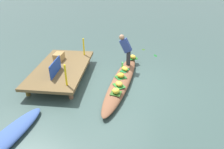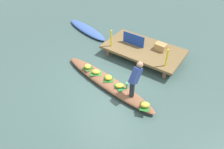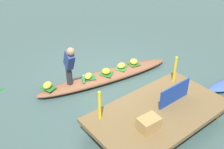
# 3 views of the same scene
# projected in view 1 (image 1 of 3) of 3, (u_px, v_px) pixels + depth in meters

# --- Properties ---
(canal_water) EXTENTS (40.00, 40.00, 0.00)m
(canal_water) POSITION_uv_depth(u_px,v_px,m) (121.00, 84.00, 7.23)
(canal_water) COLOR #3A524D
(canal_water) RESTS_ON ground
(dock_platform) EXTENTS (3.20, 1.80, 0.43)m
(dock_platform) POSITION_uv_depth(u_px,v_px,m) (61.00, 68.00, 7.46)
(dock_platform) COLOR brown
(dock_platform) RESTS_ON ground
(vendor_boat) EXTENTS (4.20, 1.32, 0.25)m
(vendor_boat) POSITION_uv_depth(u_px,v_px,m) (121.00, 81.00, 7.17)
(vendor_boat) COLOR brown
(vendor_boat) RESTS_ON ground
(moored_boat) EXTENTS (2.85, 1.29, 0.20)m
(moored_boat) POSITION_uv_depth(u_px,v_px,m) (0.00, 144.00, 4.71)
(moored_boat) COLOR #3958A0
(moored_boat) RESTS_ON ground
(leaf_mat_0) EXTENTS (0.39, 0.46, 0.01)m
(leaf_mat_0) POSITION_uv_depth(u_px,v_px,m) (133.00, 58.00, 8.53)
(leaf_mat_0) COLOR #206B22
(leaf_mat_0) RESTS_ON vendor_boat
(banana_bunch_0) EXTENTS (0.35, 0.34, 0.16)m
(banana_bunch_0) POSITION_uv_depth(u_px,v_px,m) (133.00, 57.00, 8.49)
(banana_bunch_0) COLOR gold
(banana_bunch_0) RESTS_ON vendor_boat
(leaf_mat_1) EXTENTS (0.47, 0.48, 0.01)m
(leaf_mat_1) POSITION_uv_depth(u_px,v_px,m) (121.00, 77.00, 7.14)
(leaf_mat_1) COLOR #236926
(leaf_mat_1) RESTS_ON vendor_boat
(banana_bunch_1) EXTENTS (0.33, 0.34, 0.16)m
(banana_bunch_1) POSITION_uv_depth(u_px,v_px,m) (121.00, 75.00, 7.10)
(banana_bunch_1) COLOR gold
(banana_bunch_1) RESTS_ON vendor_boat
(leaf_mat_2) EXTENTS (0.47, 0.39, 0.01)m
(leaf_mat_2) POSITION_uv_depth(u_px,v_px,m) (125.00, 70.00, 7.59)
(leaf_mat_2) COLOR #1F682F
(leaf_mat_2) RESTS_ON vendor_boat
(banana_bunch_2) EXTENTS (0.34, 0.32, 0.14)m
(banana_bunch_2) POSITION_uv_depth(u_px,v_px,m) (125.00, 69.00, 7.56)
(banana_bunch_2) COLOR yellow
(banana_bunch_2) RESTS_ON vendor_boat
(leaf_mat_3) EXTENTS (0.50, 0.47, 0.01)m
(leaf_mat_3) POSITION_uv_depth(u_px,v_px,m) (119.00, 86.00, 6.65)
(leaf_mat_3) COLOR #2A7E2D
(leaf_mat_3) RESTS_ON vendor_boat
(banana_bunch_3) EXTENTS (0.35, 0.32, 0.15)m
(banana_bunch_3) POSITION_uv_depth(u_px,v_px,m) (119.00, 84.00, 6.61)
(banana_bunch_3) COLOR gold
(banana_bunch_3) RESTS_ON vendor_boat
(leaf_mat_4) EXTENTS (0.37, 0.38, 0.01)m
(leaf_mat_4) POSITION_uv_depth(u_px,v_px,m) (116.00, 93.00, 6.27)
(leaf_mat_4) COLOR #325F21
(leaf_mat_4) RESTS_ON vendor_boat
(banana_bunch_4) EXTENTS (0.33, 0.33, 0.17)m
(banana_bunch_4) POSITION_uv_depth(u_px,v_px,m) (116.00, 91.00, 6.23)
(banana_bunch_4) COLOR yellow
(banana_bunch_4) RESTS_ON vendor_boat
(vendor_person) EXTENTS (0.26, 0.52, 1.20)m
(vendor_person) POSITION_uv_depth(u_px,v_px,m) (126.00, 48.00, 7.74)
(vendor_person) COLOR #28282D
(vendor_person) RESTS_ON vendor_boat
(water_bottle) EXTENTS (0.07, 0.07, 0.23)m
(water_bottle) POSITION_uv_depth(u_px,v_px,m) (122.00, 65.00, 7.74)
(water_bottle) COLOR #53BE5B
(water_bottle) RESTS_ON vendor_boat
(market_banner) EXTENTS (0.97, 0.03, 0.48)m
(market_banner) POSITION_uv_depth(u_px,v_px,m) (55.00, 67.00, 6.88)
(market_banner) COLOR navy
(market_banner) RESTS_ON dock_platform
(railing_post_west) EXTENTS (0.06, 0.06, 0.71)m
(railing_post_west) POSITION_uv_depth(u_px,v_px,m) (66.00, 75.00, 6.16)
(railing_post_west) COLOR yellow
(railing_post_west) RESTS_ON dock_platform
(railing_post_east) EXTENTS (0.06, 0.06, 0.71)m
(railing_post_east) POSITION_uv_depth(u_px,v_px,m) (84.00, 47.00, 8.24)
(railing_post_east) COLOR yellow
(railing_post_east) RESTS_ON dock_platform
(produce_crate) EXTENTS (0.46, 0.35, 0.28)m
(produce_crate) POSITION_uv_depth(u_px,v_px,m) (59.00, 57.00, 7.91)
(produce_crate) COLOR #A57F48
(produce_crate) RESTS_ON dock_platform
(drifting_plant_0) EXTENTS (0.30, 0.19, 0.01)m
(drifting_plant_0) POSITION_uv_depth(u_px,v_px,m) (155.00, 56.00, 9.41)
(drifting_plant_0) COLOR #176822
(drifting_plant_0) RESTS_ON ground
(drifting_plant_1) EXTENTS (0.23, 0.22, 0.01)m
(drifting_plant_1) POSITION_uv_depth(u_px,v_px,m) (143.00, 50.00, 10.06)
(drifting_plant_1) COLOR #35601B
(drifting_plant_1) RESTS_ON ground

